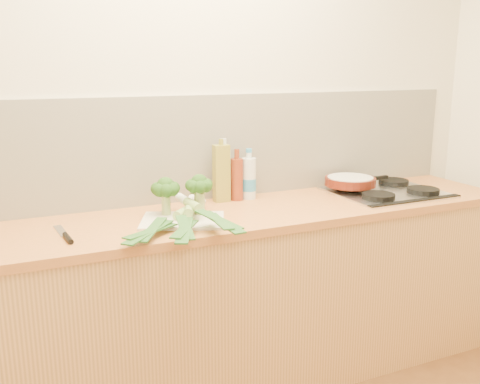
# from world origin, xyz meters

# --- Properties ---
(room_shell) EXTENTS (3.50, 3.50, 3.50)m
(room_shell) POSITION_xyz_m (0.00, 1.49, 1.17)
(room_shell) COLOR beige
(room_shell) RESTS_ON ground
(counter) EXTENTS (3.20, 0.62, 0.90)m
(counter) POSITION_xyz_m (0.00, 1.20, 0.45)
(counter) COLOR tan
(counter) RESTS_ON ground
(gas_hob) EXTENTS (0.58, 0.50, 0.04)m
(gas_hob) POSITION_xyz_m (1.02, 1.20, 0.91)
(gas_hob) COLOR silver
(gas_hob) RESTS_ON counter
(chopping_board) EXTENTS (0.44, 0.39, 0.01)m
(chopping_board) POSITION_xyz_m (-0.17, 1.14, 0.91)
(chopping_board) COLOR beige
(chopping_board) RESTS_ON counter
(broccoli_left) EXTENTS (0.13, 0.14, 0.18)m
(broccoli_left) POSITION_xyz_m (-0.22, 1.25, 1.03)
(broccoli_left) COLOR #92A661
(broccoli_left) RESTS_ON chopping_board
(broccoli_right) EXTENTS (0.13, 0.13, 0.19)m
(broccoli_right) POSITION_xyz_m (-0.07, 1.19, 1.04)
(broccoli_right) COLOR #92A661
(broccoli_right) RESTS_ON chopping_board
(leek_front) EXTENTS (0.52, 0.53, 0.04)m
(leek_front) POSITION_xyz_m (-0.20, 1.13, 0.93)
(leek_front) COLOR white
(leek_front) RESTS_ON chopping_board
(leek_mid) EXTENTS (0.31, 0.65, 0.04)m
(leek_mid) POSITION_xyz_m (-0.16, 1.09, 0.95)
(leek_mid) COLOR white
(leek_mid) RESTS_ON chopping_board
(leek_back) EXTENTS (0.11, 0.65, 0.04)m
(leek_back) POSITION_xyz_m (-0.12, 1.07, 0.97)
(leek_back) COLOR white
(leek_back) RESTS_ON chopping_board
(chefs_knife) EXTENTS (0.05, 0.29, 0.02)m
(chefs_knife) POSITION_xyz_m (-0.68, 1.11, 0.91)
(chefs_knife) COLOR silver
(chefs_knife) RESTS_ON counter
(skillet) EXTENTS (0.41, 0.28, 0.05)m
(skillet) POSITION_xyz_m (0.85, 1.30, 0.96)
(skillet) COLOR #4F170D
(skillet) RESTS_ON gas_hob
(oil_tin) EXTENTS (0.08, 0.05, 0.33)m
(oil_tin) POSITION_xyz_m (0.13, 1.40, 1.05)
(oil_tin) COLOR olive
(oil_tin) RESTS_ON counter
(glass_bottle) EXTENTS (0.07, 0.07, 0.32)m
(glass_bottle) POSITION_xyz_m (0.15, 1.43, 1.04)
(glass_bottle) COLOR silver
(glass_bottle) RESTS_ON counter
(amber_bottle) EXTENTS (0.06, 0.06, 0.27)m
(amber_bottle) POSITION_xyz_m (0.21, 1.40, 1.01)
(amber_bottle) COLOR maroon
(amber_bottle) RESTS_ON counter
(water_bottle) EXTENTS (0.08, 0.08, 0.25)m
(water_bottle) POSITION_xyz_m (0.28, 1.41, 1.00)
(water_bottle) COLOR silver
(water_bottle) RESTS_ON counter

